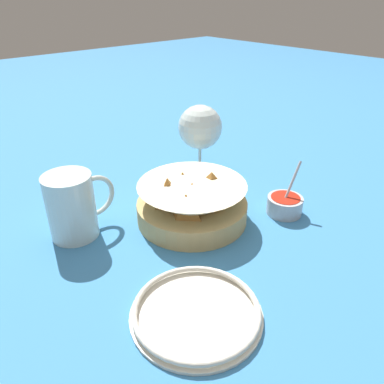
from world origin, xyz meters
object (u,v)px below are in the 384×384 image
food_basket (192,203)px  side_plate (196,312)px  sauce_cup (285,204)px  beer_mug (73,208)px  wine_glass (200,129)px

food_basket → side_plate: food_basket is taller
sauce_cup → beer_mug: 0.39m
sauce_cup → side_plate: bearing=-166.1°
food_basket → beer_mug: size_ratio=1.62×
sauce_cup → beer_mug: (-0.33, 0.20, 0.03)m
wine_glass → beer_mug: (-0.32, -0.02, -0.06)m
food_basket → beer_mug: bearing=151.2°
food_basket → sauce_cup: (0.14, -0.10, -0.02)m
food_basket → wine_glass: 0.20m
food_basket → side_plate: bearing=-130.9°
food_basket → side_plate: (-0.15, -0.18, -0.03)m
sauce_cup → food_basket: bearing=144.3°
wine_glass → side_plate: bearing=-134.0°
food_basket → wine_glass: wine_glass is taller
sauce_cup → wine_glass: bearing=92.5°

